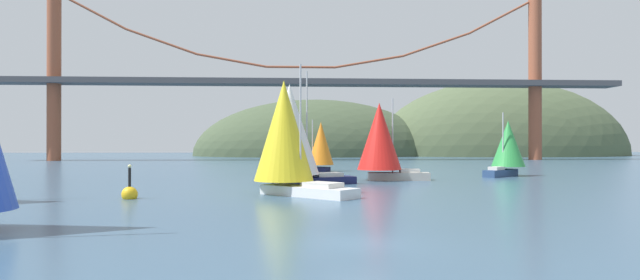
# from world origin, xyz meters

# --- Properties ---
(ground_plane) EXTENTS (360.00, 360.00, 0.00)m
(ground_plane) POSITION_xyz_m (0.00, 0.00, 0.00)
(ground_plane) COLOR #385670
(headland_right) EXTENTS (75.64, 44.00, 44.23)m
(headland_right) POSITION_xyz_m (60.00, 135.00, 0.00)
(headland_right) COLOR #4C5B3D
(headland_right) RESTS_ON ground_plane
(headland_center) EXTENTS (69.84, 44.00, 32.30)m
(headland_center) POSITION_xyz_m (5.00, 135.00, 0.00)
(headland_center) COLOR #425138
(headland_center) RESTS_ON ground_plane
(suspension_bridge) EXTENTS (139.56, 6.00, 35.77)m
(suspension_bridge) POSITION_xyz_m (0.00, 95.00, 17.26)
(suspension_bridge) COLOR brown
(suspension_bridge) RESTS_ON ground_plane
(sailboat_orange_sail) EXTENTS (6.88, 5.41, 6.94)m
(sailboat_orange_sail) POSITION_xyz_m (1.48, 51.20, 3.44)
(sailboat_orange_sail) COLOR #191E4C
(sailboat_orange_sail) RESTS_ON ground_plane
(sailboat_red_spinnaker) EXTENTS (7.56, 4.84, 8.42)m
(sailboat_red_spinnaker) POSITION_xyz_m (6.76, 33.93, 4.30)
(sailboat_red_spinnaker) COLOR #B7B2A8
(sailboat_red_spinnaker) RESTS_ON ground_plane
(sailboat_green_sail) EXTENTS (6.66, 6.26, 7.33)m
(sailboat_green_sail) POSITION_xyz_m (22.68, 40.10, 3.48)
(sailboat_green_sail) COLOR navy
(sailboat_green_sail) RESTS_ON ground_plane
(sailboat_white_mainsail) EXTENTS (9.77, 6.86, 10.53)m
(sailboat_white_mainsail) POSITION_xyz_m (-2.49, 28.72, 4.89)
(sailboat_white_mainsail) COLOR #191E4C
(sailboat_white_mainsail) RESTS_ON ground_plane
(sailboat_yellow_sail) EXTENTS (8.62, 8.47, 9.72)m
(sailboat_yellow_sail) POSITION_xyz_m (-2.91, 19.89, 4.46)
(sailboat_yellow_sail) COLOR white
(sailboat_yellow_sail) RESTS_ON ground_plane
(channel_buoy) EXTENTS (1.10, 1.10, 2.64)m
(channel_buoy) POSITION_xyz_m (-13.77, 17.20, 0.37)
(channel_buoy) COLOR gold
(channel_buoy) RESTS_ON ground_plane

